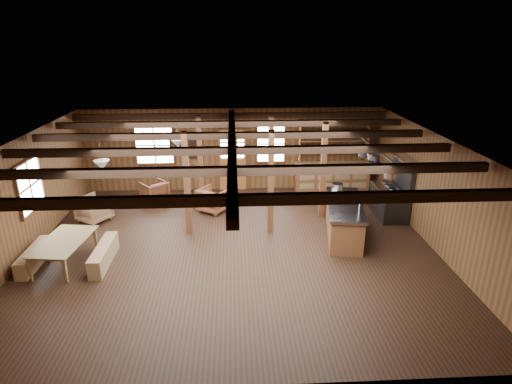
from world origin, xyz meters
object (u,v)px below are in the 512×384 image
armchair_a (154,191)px  armchair_b (213,200)px  armchair_c (94,209)px  dining_table (66,252)px  kitchen_island (344,219)px  commercial_range (392,196)px

armchair_a → armchair_b: armchair_b is taller
armchair_a → armchair_c: (-1.47, -1.48, 0.04)m
armchair_a → armchair_c: armchair_c is taller
dining_table → armchair_a: (1.37, 3.99, 0.03)m
armchair_a → armchair_b: size_ratio=0.90×
kitchen_island → armchair_b: kitchen_island is taller
armchair_c → kitchen_island: bearing=-157.4°
armchair_b → armchair_c: 3.45m
kitchen_island → dining_table: kitchen_island is taller
armchair_c → armchair_b: bearing=-137.2°
commercial_range → armchair_a: bearing=167.6°
dining_table → armchair_b: size_ratio=2.15×
kitchen_island → armchair_a: 6.15m
armchair_b → armchair_c: armchair_c is taller
commercial_range → armchair_b: size_ratio=2.32×
kitchen_island → armchair_b: bearing=161.4°
kitchen_island → dining_table: 6.92m
armchair_a → armchair_b: 2.15m
dining_table → armchair_a: bearing=-11.9°
commercial_range → armchair_a: 7.36m
commercial_range → armchair_c: size_ratio=2.31×
kitchen_island → commercial_range: (1.73, 1.27, 0.13)m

